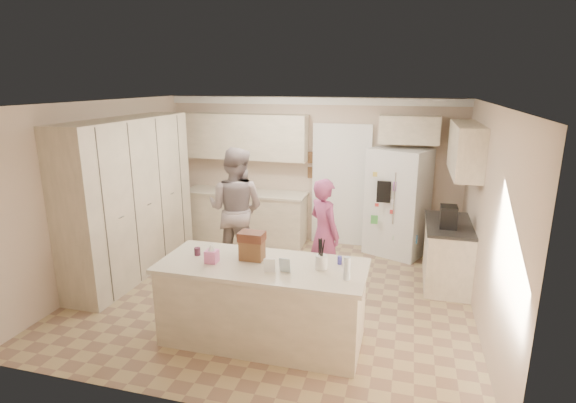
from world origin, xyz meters
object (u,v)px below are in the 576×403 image
(utensil_crock, at_px, (321,262))
(teen_boy, at_px, (236,209))
(tissue_box, at_px, (212,256))
(coffee_maker, at_px, (448,217))
(island_base, at_px, (263,304))
(dollhouse_body, at_px, (252,250))
(teen_girl, at_px, (324,233))
(refrigerator, at_px, (398,202))

(utensil_crock, xyz_separation_m, teen_boy, (-1.69, 1.81, -0.04))
(utensil_crock, height_order, tissue_box, utensil_crock)
(coffee_maker, height_order, island_base, coffee_maker)
(dollhouse_body, relative_size, teen_boy, 0.14)
(tissue_box, distance_m, dollhouse_body, 0.45)
(island_base, xyz_separation_m, teen_boy, (-1.04, 1.86, 0.52))
(dollhouse_body, distance_m, teen_girl, 1.58)
(utensil_crock, bearing_deg, dollhouse_body, 176.42)
(dollhouse_body, xyz_separation_m, teen_girl, (0.55, 1.47, -0.25))
(island_base, bearing_deg, tissue_box, -169.70)
(utensil_crock, relative_size, teen_girl, 0.10)
(island_base, height_order, teen_boy, teen_boy)
(island_base, distance_m, tissue_box, 0.79)
(dollhouse_body, bearing_deg, island_base, -33.69)
(coffee_maker, distance_m, dollhouse_body, 2.84)
(tissue_box, height_order, teen_boy, teen_boy)
(coffee_maker, height_order, teen_girl, teen_girl)
(coffee_maker, bearing_deg, utensil_crock, -127.12)
(island_base, distance_m, utensil_crock, 0.86)
(coffee_maker, relative_size, utensil_crock, 2.00)
(refrigerator, relative_size, coffee_maker, 6.00)
(coffee_maker, height_order, tissue_box, coffee_maker)
(tissue_box, height_order, teen_girl, teen_girl)
(dollhouse_body, bearing_deg, coffee_maker, 39.29)
(coffee_maker, bearing_deg, island_base, -137.17)
(coffee_maker, relative_size, teen_boy, 0.16)
(refrigerator, bearing_deg, coffee_maker, -37.36)
(refrigerator, distance_m, dollhouse_body, 3.40)
(refrigerator, xyz_separation_m, teen_boy, (-2.39, -1.29, 0.06))
(tissue_box, relative_size, teen_boy, 0.07)
(tissue_box, xyz_separation_m, dollhouse_body, (0.40, 0.20, 0.04))
(tissue_box, bearing_deg, coffee_maker, 37.57)
(teen_girl, bearing_deg, teen_boy, 31.39)
(island_base, distance_m, teen_girl, 1.65)
(coffee_maker, height_order, dollhouse_body, coffee_maker)
(island_base, xyz_separation_m, dollhouse_body, (-0.15, 0.10, 0.60))
(island_base, bearing_deg, teen_girl, 75.83)
(coffee_maker, distance_m, teen_boy, 3.09)
(teen_girl, bearing_deg, coffee_maker, -125.85)
(refrigerator, relative_size, teen_girl, 1.14)
(refrigerator, height_order, teen_boy, teen_boy)
(island_base, bearing_deg, utensil_crock, 4.40)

